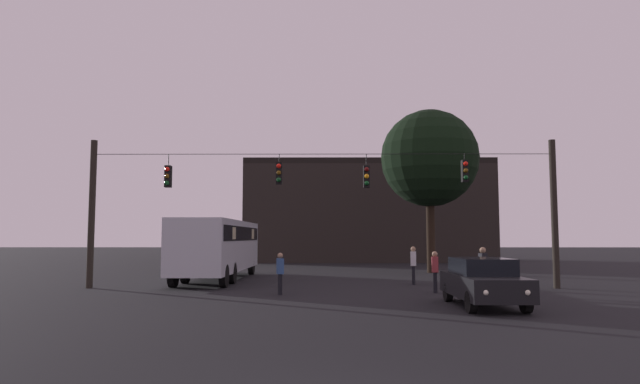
# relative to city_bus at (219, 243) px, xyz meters

# --- Properties ---
(ground_plane) EXTENTS (168.00, 168.00, 0.00)m
(ground_plane) POSITION_rel_city_bus_xyz_m (5.33, 3.27, -1.87)
(ground_plane) COLOR black
(ground_plane) RESTS_ON ground
(overhead_signal_span) EXTENTS (20.30, 0.44, 6.41)m
(overhead_signal_span) POSITION_rel_city_bus_xyz_m (5.29, -4.50, 1.85)
(overhead_signal_span) COLOR black
(overhead_signal_span) RESTS_ON ground
(city_bus) EXTENTS (2.68, 11.03, 3.00)m
(city_bus) POSITION_rel_city_bus_xyz_m (0.00, 0.00, 0.00)
(city_bus) COLOR #B7BCC6
(city_bus) RESTS_ON ground
(car_near_right) EXTENTS (1.82, 4.35, 1.52)m
(car_near_right) POSITION_rel_city_bus_xyz_m (10.41, -10.59, -1.07)
(car_near_right) COLOR black
(car_near_right) RESTS_ON ground
(pedestrian_crossing_left) EXTENTS (0.31, 0.40, 1.75)m
(pedestrian_crossing_left) POSITION_rel_city_bus_xyz_m (9.52, -2.73, -0.87)
(pedestrian_crossing_left) COLOR black
(pedestrian_crossing_left) RESTS_ON ground
(pedestrian_crossing_center) EXTENTS (0.32, 0.41, 1.58)m
(pedestrian_crossing_center) POSITION_rel_city_bus_xyz_m (3.72, -7.10, -0.98)
(pedestrian_crossing_center) COLOR black
(pedestrian_crossing_center) RESTS_ON ground
(pedestrian_crossing_right) EXTENTS (0.29, 0.39, 1.79)m
(pedestrian_crossing_right) POSITION_rel_city_bus_xyz_m (11.61, -6.55, -0.84)
(pedestrian_crossing_right) COLOR black
(pedestrian_crossing_right) RESTS_ON ground
(pedestrian_near_bus) EXTENTS (0.29, 0.39, 1.62)m
(pedestrian_near_bus) POSITION_rel_city_bus_xyz_m (9.77, -6.33, -0.95)
(pedestrian_near_bus) COLOR black
(pedestrian_near_bus) RESTS_ON ground
(corner_building) EXTENTS (21.61, 10.61, 8.93)m
(corner_building) POSITION_rel_city_bus_xyz_m (9.35, 22.90, 2.60)
(corner_building) COLOR black
(corner_building) RESTS_ON ground
(tree_left_silhouette) EXTENTS (6.06, 6.06, 10.12)m
(tree_left_silhouette) POSITION_rel_city_bus_xyz_m (12.00, 5.63, 5.20)
(tree_left_silhouette) COLOR black
(tree_left_silhouette) RESTS_ON ground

